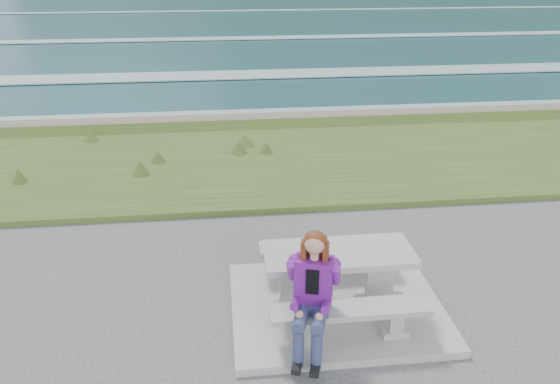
{
  "coord_description": "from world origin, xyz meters",
  "views": [
    {
      "loc": [
        -1.33,
        -5.53,
        4.17
      ],
      "look_at": [
        -0.57,
        1.2,
        1.12
      ],
      "focal_mm": 35.0,
      "sensor_mm": 36.0,
      "label": 1
    }
  ],
  "objects_px": {
    "picnic_table": "(338,263)",
    "bench_seaward": "(327,251)",
    "bench_landward": "(350,314)",
    "seated_woman": "(311,312)"
  },
  "relations": [
    {
      "from": "bench_landward",
      "to": "bench_seaward",
      "type": "relative_size",
      "value": 1.0
    },
    {
      "from": "picnic_table",
      "to": "bench_seaward",
      "type": "relative_size",
      "value": 1.0
    },
    {
      "from": "bench_seaward",
      "to": "seated_woman",
      "type": "xyz_separation_m",
      "value": [
        -0.47,
        -1.53,
        0.17
      ]
    },
    {
      "from": "picnic_table",
      "to": "bench_seaward",
      "type": "xyz_separation_m",
      "value": [
        0.0,
        0.7,
        -0.23
      ]
    },
    {
      "from": "picnic_table",
      "to": "bench_seaward",
      "type": "bearing_deg",
      "value": 90.0
    },
    {
      "from": "bench_landward",
      "to": "picnic_table",
      "type": "bearing_deg",
      "value": 90.0
    },
    {
      "from": "picnic_table",
      "to": "bench_landward",
      "type": "relative_size",
      "value": 1.0
    },
    {
      "from": "bench_landward",
      "to": "bench_seaward",
      "type": "height_order",
      "value": "same"
    },
    {
      "from": "bench_landward",
      "to": "seated_woman",
      "type": "xyz_separation_m",
      "value": [
        -0.47,
        -0.13,
        0.17
      ]
    },
    {
      "from": "seated_woman",
      "to": "bench_seaward",
      "type": "bearing_deg",
      "value": 90.39
    }
  ]
}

